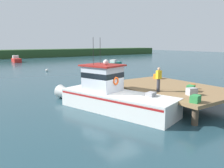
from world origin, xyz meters
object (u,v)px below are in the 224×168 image
bait_bucket (193,86)px  mooring_buoy_spare_mooring (47,70)px  crate_single_by_cleat (191,88)px  deckhand_by_the_boat (159,79)px  moored_boat_near_channel (16,60)px  moored_boat_mid_harbor (114,64)px  crate_single_far (192,92)px  crate_stack_mid_dock (195,99)px  crate_stack_near_edge (157,76)px  mooring_buoy_inshore (115,71)px  main_fishing_boat (110,95)px

bait_bucket → mooring_buoy_spare_mooring: 25.17m
crate_single_by_cleat → bait_bucket: bearing=27.8°
deckhand_by_the_boat → moored_boat_near_channel: bearing=89.6°
moored_boat_mid_harbor → bait_bucket: bearing=-113.5°
crate_single_far → moored_boat_near_channel: (-0.59, 48.15, -0.90)m
crate_stack_mid_dock → deckhand_by_the_boat: 3.29m
crate_stack_near_edge → crate_single_far: 6.65m
crate_stack_mid_dock → mooring_buoy_inshore: crate_stack_mid_dock is taller
bait_bucket → mooring_buoy_spare_mooring: size_ratio=0.79×
moored_boat_near_channel → mooring_buoy_spare_mooring: bearing=-89.8°
mooring_buoy_inshore → crate_stack_near_edge: bearing=-109.5°
deckhand_by_the_boat → moored_boat_mid_harbor: (13.97, 25.19, -1.62)m
crate_single_by_cleat → crate_stack_near_edge: bearing=67.5°
crate_stack_mid_dock → mooring_buoy_inshore: size_ratio=1.34×
crate_stack_mid_dock → moored_boat_mid_harbor: size_ratio=0.12×
crate_single_by_cleat → mooring_buoy_spare_mooring: (-1.40, 25.50, -1.20)m
moored_boat_near_channel → mooring_buoy_inshore: bearing=-73.8°
crate_stack_mid_dock → moored_boat_near_channel: crate_stack_mid_dock is taller
crate_stack_mid_dock → bait_bucket: size_ratio=1.76×
bait_bucket → main_fishing_boat: bearing=155.6°
crate_single_by_cleat → bait_bucket: size_ratio=1.76×
bait_bucket → crate_stack_near_edge: bearing=74.9°
main_fishing_boat → crate_single_by_cleat: (4.61, -2.94, 0.41)m
crate_stack_near_edge → bait_bucket: 4.91m
bait_bucket → moored_boat_near_channel: bearing=92.9°
deckhand_by_the_boat → mooring_buoy_inshore: bearing=63.3°
crate_single_by_cleat → mooring_buoy_inshore: size_ratio=1.34×
crate_stack_near_edge → moored_boat_near_channel: size_ratio=0.10×
mooring_buoy_spare_mooring → crate_stack_near_edge: bearing=-80.1°
crate_stack_near_edge → bait_bucket: (-1.28, -4.74, -0.05)m
crate_stack_mid_dock → moored_boat_mid_harbor: bearing=63.1°
bait_bucket → deckhand_by_the_boat: bearing=163.3°
crate_stack_mid_dock → deckhand_by_the_boat: bearing=82.5°
moored_boat_mid_harbor → deckhand_by_the_boat: bearing=-119.0°
mooring_buoy_inshore → main_fishing_boat: bearing=-126.4°
main_fishing_boat → deckhand_by_the_boat: main_fishing_boat is taller
crate_single_far → bait_bucket: 2.11m
bait_bucket → mooring_buoy_spare_mooring: bait_bucket is taller
mooring_buoy_spare_mooring → moored_boat_near_channel: bearing=90.2°
main_fishing_boat → mooring_buoy_inshore: main_fishing_boat is taller
bait_bucket → mooring_buoy_inshore: size_ratio=0.76×
crate_single_by_cleat → mooring_buoy_inshore: (6.92, 18.60, -1.19)m
moored_boat_near_channel → bait_bucket: bearing=-87.1°
moored_boat_near_channel → mooring_buoy_spare_mooring: (0.08, -21.93, -0.31)m
crate_stack_near_edge → crate_single_by_cleat: (-2.16, -5.20, -0.01)m
crate_single_by_cleat → moored_boat_near_channel: 47.47m
crate_single_far → mooring_buoy_spare_mooring: 26.25m
crate_stack_near_edge → mooring_buoy_spare_mooring: crate_stack_near_edge is taller
moored_boat_near_channel → main_fishing_boat: bearing=-94.0°
crate_single_far → moored_boat_near_channel: size_ratio=0.10×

